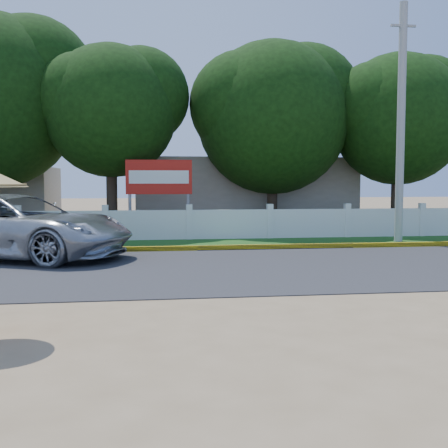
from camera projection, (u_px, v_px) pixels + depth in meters
The scene contains 10 objects.
ground at pixel (240, 310), 9.41m from camera, with size 120.00×120.00×0.00m, color #9E8460.
road at pixel (210, 268), 13.85m from camera, with size 60.00×7.00×0.02m, color #38383A.
grass_verge at pixel (193, 244), 19.04m from camera, with size 60.00×3.50×0.03m, color #2D601E.
curb at pixel (197, 248), 17.35m from camera, with size 40.00×0.18×0.16m, color yellow.
fence at pixel (189, 225), 20.43m from camera, with size 40.00×0.10×1.10m, color silver.
building_near at pixel (240, 192), 27.47m from camera, with size 10.00×6.00×3.20m, color #B7AD99.
utility_pole at pixel (401, 124), 19.45m from camera, with size 0.28×0.28×8.26m, color #999997.
vehicle at pixel (16, 227), 15.53m from camera, with size 2.98×6.46×1.80m, color #ACB0B5.
billboard at pixel (159, 181), 21.24m from camera, with size 2.50×0.13×2.95m.
tree_row at pixel (266, 111), 23.55m from camera, with size 39.43×8.67×9.32m.
Camera 1 is at (-1.55, -9.14, 2.18)m, focal length 45.00 mm.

